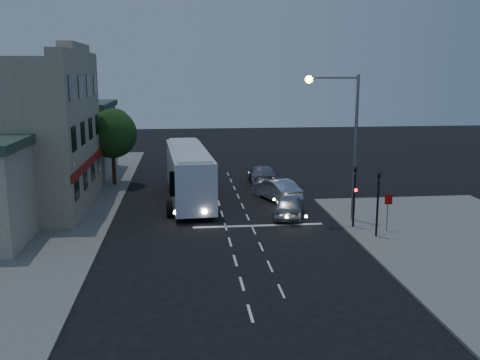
{
  "coord_description": "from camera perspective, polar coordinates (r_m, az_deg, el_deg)",
  "views": [
    {
      "loc": [
        -2.47,
        -29.24,
        9.25
      ],
      "look_at": [
        1.25,
        5.36,
        2.2
      ],
      "focal_mm": 40.0,
      "sensor_mm": 36.0,
      "label": 1
    }
  ],
  "objects": [
    {
      "name": "car_suv",
      "position": [
        34.78,
        5.23,
        -2.73
      ],
      "size": [
        2.83,
        4.75,
        1.52
      ],
      "primitive_type": "imported",
      "rotation": [
        0.0,
        0.0,
        2.89
      ],
      "color": "#A7A8AE",
      "rests_on": "ground"
    },
    {
      "name": "main_building",
      "position": [
        39.19,
        -23.21,
        4.53
      ],
      "size": [
        10.12,
        12.0,
        11.0
      ],
      "color": "gray",
      "rests_on": "sidewalk_far"
    },
    {
      "name": "low_building_north",
      "position": [
        50.8,
        -18.68,
        4.23
      ],
      "size": [
        9.4,
        9.4,
        6.5
      ],
      "color": "#9C9782",
      "rests_on": "sidewalk_far"
    },
    {
      "name": "tour_bus",
      "position": [
        38.98,
        -5.51,
        0.83
      ],
      "size": [
        3.45,
        12.79,
        3.88
      ],
      "rotation": [
        0.0,
        0.0,
        0.07
      ],
      "color": "white",
      "rests_on": "ground"
    },
    {
      "name": "ground",
      "position": [
        30.77,
        -1.25,
        -6.05
      ],
      "size": [
        120.0,
        120.0,
        0.0
      ],
      "primitive_type": "plane",
      "color": "black"
    },
    {
      "name": "sidewalk_far",
      "position": [
        39.78,
        -21.32,
        -2.71
      ],
      "size": [
        12.0,
        50.0,
        0.12
      ],
      "primitive_type": "cube",
      "color": "slate",
      "rests_on": "ground"
    },
    {
      "name": "traffic_signal_main",
      "position": [
        32.39,
        12.13,
        -0.98
      ],
      "size": [
        0.25,
        0.35,
        4.1
      ],
      "color": "black",
      "rests_on": "sidewalk_near"
    },
    {
      "name": "car_sedan_b",
      "position": [
        44.7,
        2.41,
        0.53
      ],
      "size": [
        2.39,
        5.49,
        1.57
      ],
      "primitive_type": "imported",
      "rotation": [
        0.0,
        0.0,
        3.11
      ],
      "color": "gray",
      "rests_on": "ground"
    },
    {
      "name": "regulatory_sign",
      "position": [
        32.23,
        15.51,
        -2.72
      ],
      "size": [
        0.45,
        0.12,
        2.2
      ],
      "color": "slate",
      "rests_on": "sidewalk_near"
    },
    {
      "name": "streetlight",
      "position": [
        33.13,
        11.19,
        5.14
      ],
      "size": [
        3.32,
        0.44,
        9.0
      ],
      "color": "slate",
      "rests_on": "sidewalk_near"
    },
    {
      "name": "car_sedan_a",
      "position": [
        39.31,
        3.9,
        -1.01
      ],
      "size": [
        3.2,
        5.07,
        1.58
      ],
      "primitive_type": "imported",
      "rotation": [
        0.0,
        0.0,
        3.49
      ],
      "color": "silver",
      "rests_on": "ground"
    },
    {
      "name": "traffic_signal_side",
      "position": [
        30.81,
        14.51,
        -1.73
      ],
      "size": [
        0.18,
        0.15,
        4.1
      ],
      "color": "black",
      "rests_on": "sidewalk_near"
    },
    {
      "name": "street_tree",
      "position": [
        44.89,
        -13.49,
        5.06
      ],
      "size": [
        4.0,
        4.0,
        6.2
      ],
      "color": "black",
      "rests_on": "sidewalk_far"
    },
    {
      "name": "road_markings",
      "position": [
        34.05,
        0.44,
        -4.31
      ],
      "size": [
        8.0,
        30.55,
        0.01
      ],
      "color": "silver",
      "rests_on": "ground"
    }
  ]
}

